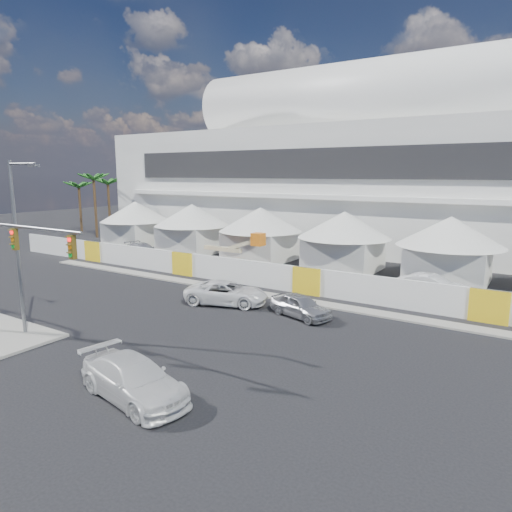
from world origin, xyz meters
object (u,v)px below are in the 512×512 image
Objects in this scene: sedan_silver at (300,306)px; pickup_near at (133,379)px; streetlight_median at (19,236)px; boom_lift at (218,260)px; lot_car_c at (143,250)px; pickup_curb at (226,293)px; lot_car_a at (432,286)px.

sedan_silver is 0.77× the size of pickup_near.
streetlight_median reaches higher than boom_lift.
sedan_silver is at bearing -95.36° from lot_car_c.
sedan_silver is 14.73m from boom_lift.
streetlight_median is (-5.68, -10.80, 4.72)m from pickup_curb.
lot_car_a is 26.82m from streetlight_median.
sedan_silver is 25.21m from lot_car_c.
boom_lift is at bearing -80.75° from lot_car_c.
pickup_curb is at bearing 133.45° from lot_car_a.
lot_car_a is 18.30m from boom_lift.
lot_car_a is at bearing -14.90° from sedan_silver.
streetlight_median reaches higher than sedan_silver.
pickup_curb is 14.73m from lot_car_a.
streetlight_median reaches higher than lot_car_c.
pickup_near is 23.77m from boom_lift.
pickup_near is 1.11× the size of lot_car_a.
streetlight_median is (12.21, -20.24, 4.75)m from lot_car_c.
pickup_near reaches higher than sedan_silver.
boom_lift reaches higher than sedan_silver.
lot_car_a reaches higher than pickup_near.
lot_car_a is at bearing 5.12° from boom_lift.
sedan_silver is 12.84m from pickup_near.
pickup_curb is at bearing 109.08° from sedan_silver.
pickup_curb is (-5.54, -0.15, 0.05)m from sedan_silver.
pickup_curb is 0.60× the size of streetlight_median.
lot_car_c is 24.11m from streetlight_median.
boom_lift is (-12.40, 7.94, 0.30)m from sedan_silver.
pickup_near is at bearing 167.27° from lot_car_a.
boom_lift is (-11.59, 20.75, 0.23)m from pickup_near.
lot_car_c is (-23.44, 9.30, 0.02)m from sedan_silver.
pickup_curb is 1.02× the size of pickup_near.
sedan_silver is 0.57× the size of boom_lift.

